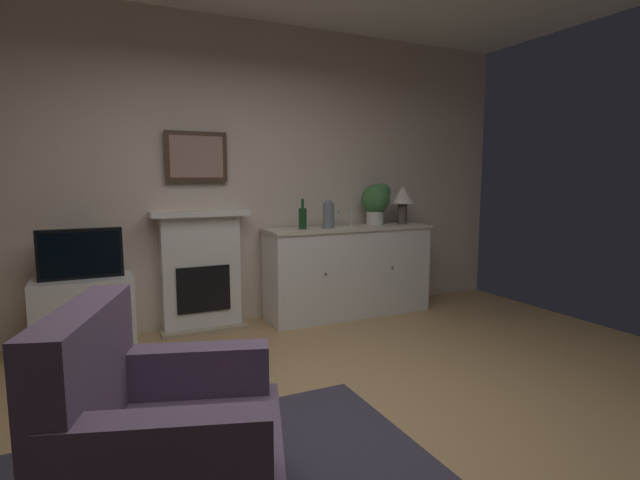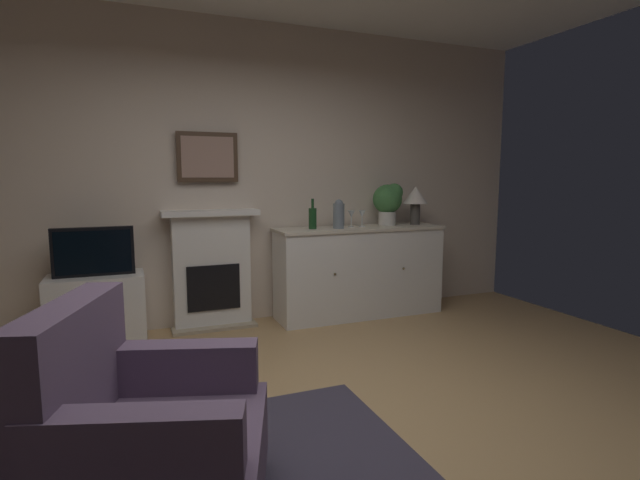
# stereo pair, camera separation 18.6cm
# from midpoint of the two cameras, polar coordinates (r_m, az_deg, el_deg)

# --- Properties ---
(ground_plane) EXTENTS (6.34, 4.82, 0.10)m
(ground_plane) POSITION_cam_midpoint_polar(r_m,az_deg,el_deg) (2.80, 0.59, -23.55)
(ground_plane) COLOR tan
(ground_plane) RESTS_ON ground
(wall_rear) EXTENTS (6.34, 0.06, 2.85)m
(wall_rear) POSITION_cam_midpoint_polar(r_m,az_deg,el_deg) (4.66, -12.47, 7.62)
(wall_rear) COLOR beige
(wall_rear) RESTS_ON ground_plane
(fireplace_unit) EXTENTS (0.87, 0.30, 1.10)m
(fireplace_unit) POSITION_cam_midpoint_polar(r_m,az_deg,el_deg) (4.56, -15.09, -3.52)
(fireplace_unit) COLOR white
(fireplace_unit) RESTS_ON ground_plane
(framed_picture) EXTENTS (0.55, 0.04, 0.45)m
(framed_picture) POSITION_cam_midpoint_polar(r_m,az_deg,el_deg) (4.53, -15.64, 9.51)
(framed_picture) COLOR #473323
(sideboard_cabinet) EXTENTS (1.72, 0.49, 0.91)m
(sideboard_cabinet) POSITION_cam_midpoint_polar(r_m,az_deg,el_deg) (4.88, 2.33, -3.69)
(sideboard_cabinet) COLOR white
(sideboard_cabinet) RESTS_ON ground_plane
(table_lamp) EXTENTS (0.26, 0.26, 0.40)m
(table_lamp) POSITION_cam_midpoint_polar(r_m,az_deg,el_deg) (5.12, 8.77, 5.00)
(table_lamp) COLOR #4C4742
(table_lamp) RESTS_ON sideboard_cabinet
(wine_bottle) EXTENTS (0.08, 0.08, 0.29)m
(wine_bottle) POSITION_cam_midpoint_polar(r_m,az_deg,el_deg) (4.58, -3.24, 2.64)
(wine_bottle) COLOR #193F1E
(wine_bottle) RESTS_ON sideboard_cabinet
(wine_glass_left) EXTENTS (0.07, 0.07, 0.16)m
(wine_glass_left) POSITION_cam_midpoint_polar(r_m,az_deg,el_deg) (4.78, 1.34, 3.02)
(wine_glass_left) COLOR silver
(wine_glass_left) RESTS_ON sideboard_cabinet
(wine_glass_center) EXTENTS (0.07, 0.07, 0.16)m
(wine_glass_center) POSITION_cam_midpoint_polar(r_m,az_deg,el_deg) (4.82, 2.61, 3.05)
(wine_glass_center) COLOR silver
(wine_glass_center) RESTS_ON sideboard_cabinet
(vase_decorative) EXTENTS (0.11, 0.11, 0.28)m
(vase_decorative) POSITION_cam_midpoint_polar(r_m,az_deg,el_deg) (4.64, -0.13, 3.11)
(vase_decorative) COLOR slate
(vase_decorative) RESTS_ON sideboard_cabinet
(tv_cabinet) EXTENTS (0.75, 0.42, 0.60)m
(tv_cabinet) POSITION_cam_midpoint_polar(r_m,az_deg,el_deg) (4.39, -27.30, -7.87)
(tv_cabinet) COLOR white
(tv_cabinet) RESTS_ON ground_plane
(tv_set) EXTENTS (0.62, 0.07, 0.40)m
(tv_set) POSITION_cam_midpoint_polar(r_m,az_deg,el_deg) (4.27, -27.71, -1.48)
(tv_set) COLOR black
(tv_set) RESTS_ON tv_cabinet
(potted_plant_small) EXTENTS (0.30, 0.30, 0.43)m
(potted_plant_small) POSITION_cam_midpoint_polar(r_m,az_deg,el_deg) (5.00, 5.67, 4.73)
(potted_plant_small) COLOR beige
(potted_plant_small) RESTS_ON sideboard_cabinet
(armchair) EXTENTS (1.01, 0.97, 0.92)m
(armchair) POSITION_cam_midpoint_polar(r_m,az_deg,el_deg) (2.13, -20.98, -21.40)
(armchair) COLOR #604C66
(armchair) RESTS_ON ground_plane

